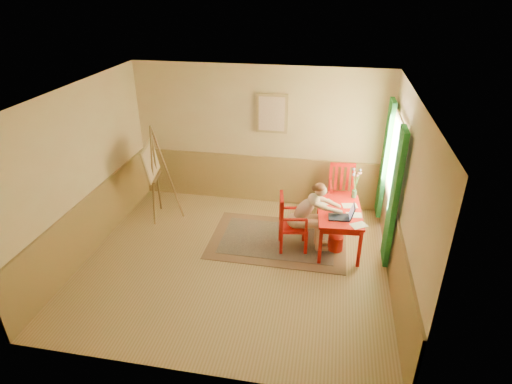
% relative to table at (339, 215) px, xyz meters
% --- Properties ---
extents(room, '(5.04, 4.54, 2.84)m').
position_rel_table_xyz_m(room, '(-1.64, -0.78, 0.77)').
color(room, tan).
rests_on(room, ground).
extents(wainscot, '(5.00, 4.50, 1.00)m').
position_rel_table_xyz_m(wainscot, '(-1.64, 0.02, -0.13)').
color(wainscot, '#A08551').
rests_on(wainscot, room).
extents(window, '(0.12, 2.01, 2.20)m').
position_rel_table_xyz_m(window, '(0.78, 0.32, 0.71)').
color(window, white).
rests_on(window, room).
extents(wall_portrait, '(0.60, 0.05, 0.76)m').
position_rel_table_xyz_m(wall_portrait, '(-1.39, 1.42, 1.27)').
color(wall_portrait, tan).
rests_on(wall_portrait, room).
extents(rug, '(2.41, 1.61, 0.02)m').
position_rel_table_xyz_m(rug, '(-1.03, -0.02, -0.62)').
color(rug, '#8C7251').
rests_on(rug, room).
extents(table, '(0.80, 1.25, 0.72)m').
position_rel_table_xyz_m(table, '(0.00, 0.00, 0.00)').
color(table, red).
rests_on(table, room).
extents(chair_left, '(0.54, 0.52, 1.02)m').
position_rel_table_xyz_m(chair_left, '(-0.80, -0.20, -0.12)').
color(chair_left, red).
rests_on(chair_left, room).
extents(chair_back, '(0.51, 0.53, 1.09)m').
position_rel_table_xyz_m(chair_back, '(0.04, 1.01, -0.09)').
color(chair_back, red).
rests_on(chair_back, room).
extents(figure, '(0.95, 0.48, 1.24)m').
position_rel_table_xyz_m(figure, '(-0.50, -0.14, 0.05)').
color(figure, beige).
rests_on(figure, room).
extents(laptop, '(0.43, 0.27, 0.25)m').
position_rel_table_xyz_m(laptop, '(0.06, -0.25, 0.14)').
color(laptop, '#1E2338').
rests_on(laptop, table).
extents(papers, '(0.85, 0.97, 0.00)m').
position_rel_table_xyz_m(papers, '(0.12, -0.03, 0.09)').
color(papers, white).
rests_on(papers, table).
extents(vase, '(0.17, 0.26, 0.54)m').
position_rel_table_xyz_m(vase, '(0.24, 0.53, 0.34)').
color(vase, '#3F724C').
rests_on(vase, table).
extents(wastebasket, '(0.32, 0.32, 0.28)m').
position_rel_table_xyz_m(wastebasket, '(-0.02, -0.12, -0.49)').
color(wastebasket, red).
rests_on(wastebasket, room).
extents(easel, '(0.68, 0.84, 1.87)m').
position_rel_table_xyz_m(easel, '(-3.47, 0.41, 0.48)').
color(easel, brown).
rests_on(easel, room).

